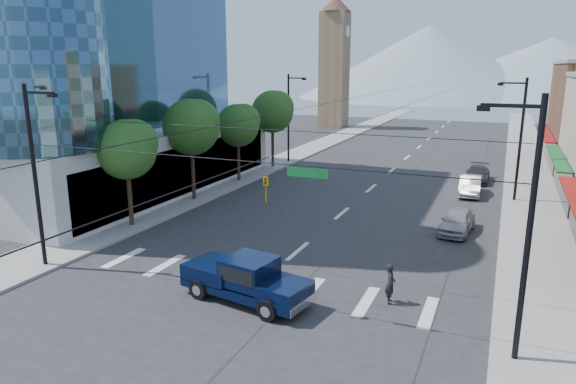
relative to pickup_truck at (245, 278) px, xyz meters
name	(u,v)px	position (x,y,z in m)	size (l,w,h in m)	color
ground	(246,296)	(-0.20, 0.41, -1.02)	(160.00, 160.00, 0.00)	#28282B
sidewalk_left	(311,147)	(-12.20, 40.41, -0.95)	(4.00, 120.00, 0.15)	gray
sidewalk_right	(526,161)	(11.80, 40.41, -0.95)	(4.00, 120.00, 0.15)	gray
office_tower	(34,6)	(-26.46, 14.25, 13.43)	(29.50, 27.00, 30.00)	#B7B7B2
clock_tower	(334,60)	(-16.70, 62.41, 9.62)	(4.80, 4.80, 20.40)	#8C6B4C
mountain_left	(427,62)	(-15.20, 150.41, 9.98)	(80.00, 80.00, 22.00)	gray
mountain_right	(550,68)	(19.80, 160.41, 7.98)	(90.00, 90.00, 18.00)	gray
tree_near	(129,148)	(-11.27, 6.50, 3.97)	(3.65, 3.64, 6.71)	black
tree_midnear	(193,125)	(-11.27, 13.50, 4.57)	(4.09, 4.09, 7.52)	black
tree_midfar	(240,124)	(-11.27, 20.50, 3.97)	(3.65, 3.64, 6.71)	black
tree_far	(274,110)	(-11.27, 27.50, 4.57)	(4.09, 4.09, 7.52)	black
signal_rig	(236,199)	(0.00, -0.59, 3.62)	(21.80, 0.20, 9.00)	black
lamp_pole_nw	(290,115)	(-10.86, 30.41, 3.92)	(2.00, 0.25, 9.00)	black
lamp_pole_ne	(519,135)	(10.47, 22.41, 3.92)	(2.00, 0.25, 9.00)	black
pickup_truck	(245,278)	(0.00, 0.00, 0.00)	(6.06, 3.00, 1.96)	black
pedestrian	(390,283)	(5.73, 2.19, -0.14)	(0.64, 0.42, 1.76)	black
parked_car_near	(457,221)	(7.40, 13.18, -0.31)	(1.69, 4.21, 1.43)	#A6A6AB
parked_car_mid	(470,186)	(7.40, 23.31, -0.29)	(1.56, 4.46, 1.47)	#BCBCBC
parked_car_far	(477,174)	(7.64, 28.55, -0.34)	(1.91, 4.69, 1.36)	#343437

